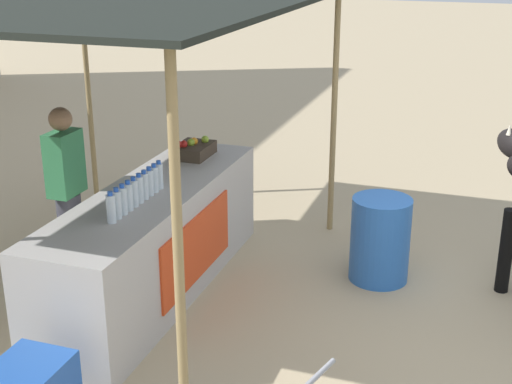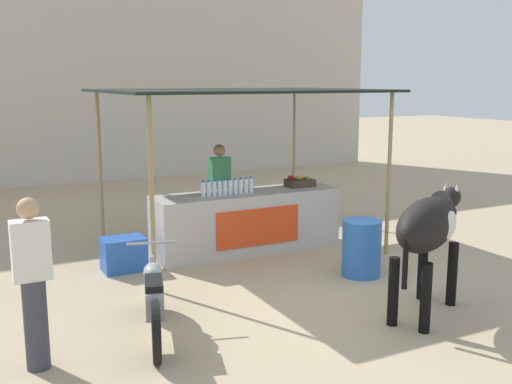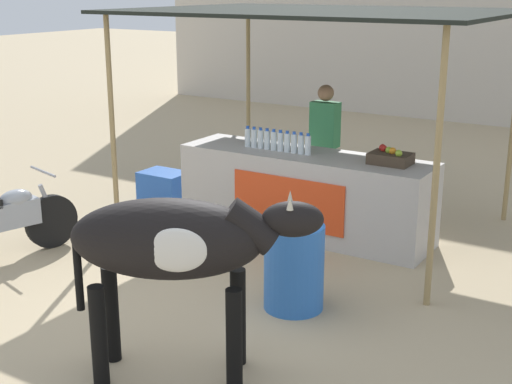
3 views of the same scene
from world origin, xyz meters
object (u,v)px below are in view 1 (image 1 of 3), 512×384
(stall_counter, at_px, (155,241))
(water_barrel, at_px, (380,239))
(fruit_crate, at_px, (193,149))
(vendor_behind_counter, at_px, (68,197))

(stall_counter, distance_m, water_barrel, 2.04)
(stall_counter, relative_size, water_barrel, 3.81)
(fruit_crate, height_order, water_barrel, fruit_crate)
(vendor_behind_counter, relative_size, water_barrel, 2.09)
(fruit_crate, distance_m, water_barrel, 2.00)
(vendor_behind_counter, height_order, water_barrel, vendor_behind_counter)
(fruit_crate, bearing_deg, water_barrel, -93.89)
(fruit_crate, bearing_deg, stall_counter, -176.88)
(fruit_crate, xyz_separation_m, water_barrel, (-0.13, -1.89, -0.64))
(stall_counter, height_order, vendor_behind_counter, vendor_behind_counter)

